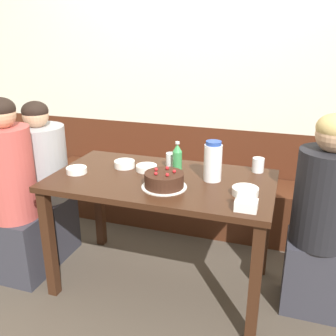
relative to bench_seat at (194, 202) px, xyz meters
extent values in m
plane|color=#4C4238|center=(0.00, -0.83, -0.22)|extent=(12.00, 12.00, 0.00)
cube|color=#4C2314|center=(0.00, 0.22, 0.19)|extent=(4.80, 0.04, 0.82)
cube|color=silver|center=(0.00, 0.22, 1.44)|extent=(4.80, 0.04, 1.68)
cube|color=#472314|center=(0.00, 0.00, 0.00)|extent=(2.57, 0.38, 0.44)
cube|color=#381E11|center=(0.00, -0.83, 0.51)|extent=(1.34, 0.74, 0.03)
cube|color=#381E11|center=(-0.62, -1.15, 0.14)|extent=(0.06, 0.06, 0.72)
cube|color=#381E11|center=(0.62, -1.15, 0.14)|extent=(0.06, 0.06, 0.72)
cube|color=#381E11|center=(-0.62, -0.51, 0.14)|extent=(0.06, 0.06, 0.72)
cube|color=#381E11|center=(0.62, -0.51, 0.14)|extent=(0.06, 0.06, 0.72)
cylinder|color=white|center=(0.06, -0.96, 0.53)|extent=(0.26, 0.26, 0.01)
cylinder|color=#381E14|center=(0.06, -0.96, 0.58)|extent=(0.22, 0.22, 0.08)
sphere|color=red|center=(0.01, -0.94, 0.63)|extent=(0.02, 0.02, 0.02)
sphere|color=red|center=(0.03, -1.01, 0.63)|extent=(0.02, 0.02, 0.02)
sphere|color=red|center=(0.10, -1.01, 0.63)|extent=(0.02, 0.02, 0.02)
sphere|color=red|center=(0.12, -0.94, 0.63)|extent=(0.02, 0.02, 0.02)
sphere|color=red|center=(0.06, -0.90, 0.63)|extent=(0.02, 0.02, 0.02)
cylinder|color=white|center=(0.30, -0.77, 0.64)|extent=(0.11, 0.11, 0.22)
cylinder|color=#28479E|center=(0.30, -0.77, 0.76)|extent=(0.09, 0.09, 0.02)
cylinder|color=#388E4C|center=(0.06, -0.69, 0.59)|extent=(0.06, 0.06, 0.13)
cone|color=#388E4C|center=(0.06, -0.69, 0.68)|extent=(0.06, 0.06, 0.05)
cylinder|color=silver|center=(0.06, -0.69, 0.72)|extent=(0.03, 0.03, 0.01)
cube|color=white|center=(0.54, -1.11, 0.56)|extent=(0.11, 0.08, 0.05)
cube|color=white|center=(0.54, -1.11, 0.61)|extent=(0.09, 0.03, 0.05)
cylinder|color=white|center=(-0.53, -0.91, 0.55)|extent=(0.13, 0.13, 0.04)
cylinder|color=white|center=(-0.29, -0.72, 0.55)|extent=(0.13, 0.13, 0.04)
cylinder|color=white|center=(-0.13, -0.74, 0.55)|extent=(0.13, 0.13, 0.04)
cylinder|color=white|center=(0.51, -0.92, 0.55)|extent=(0.14, 0.14, 0.04)
cylinder|color=silver|center=(0.54, -0.54, 0.57)|extent=(0.07, 0.07, 0.09)
cylinder|color=silver|center=(0.00, -0.63, 0.58)|extent=(0.07, 0.07, 0.10)
cube|color=#33333D|center=(0.93, -0.76, 0.00)|extent=(0.34, 0.30, 0.45)
cylinder|color=black|center=(0.93, -0.76, 0.50)|extent=(0.33, 0.33, 0.54)
sphere|color=tan|center=(0.93, -0.76, 0.86)|extent=(0.20, 0.20, 0.20)
ellipsoid|color=tan|center=(0.93, -0.76, 0.90)|extent=(0.20, 0.20, 0.15)
cube|color=#33333D|center=(-0.93, -1.05, 0.00)|extent=(0.34, 0.30, 0.45)
cylinder|color=#BC4C47|center=(-0.93, -1.05, 0.53)|extent=(0.31, 0.31, 0.59)
sphere|color=tan|center=(-0.93, -1.05, 0.90)|extent=(0.18, 0.18, 0.18)
cube|color=#33333D|center=(-0.93, -0.74, 0.00)|extent=(0.34, 0.30, 0.45)
cylinder|color=#99999E|center=(-0.93, -0.74, 0.49)|extent=(0.36, 0.36, 0.53)
sphere|color=tan|center=(-0.93, -0.74, 0.83)|extent=(0.17, 0.17, 0.17)
ellipsoid|color=black|center=(-0.93, -0.74, 0.86)|extent=(0.18, 0.18, 0.13)
camera|label=1|loc=(0.70, -2.81, 1.36)|focal=40.00mm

